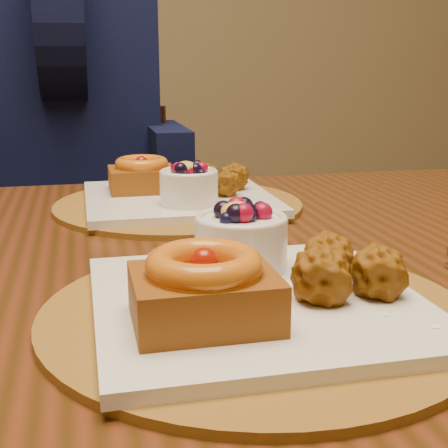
{
  "coord_description": "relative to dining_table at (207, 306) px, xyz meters",
  "views": [
    {
      "loc": [
        -0.05,
        -0.71,
        0.97
      ],
      "look_at": [
        0.07,
        -0.17,
        0.83
      ],
      "focal_mm": 50.0,
      "sensor_mm": 36.0,
      "label": 1
    }
  ],
  "objects": [
    {
      "name": "chair_far",
      "position": [
        -0.17,
        0.74,
        -0.2
      ],
      "size": [
        0.51,
        0.51,
        0.87
      ],
      "rotation": [
        0.0,
        0.0,
        -0.26
      ],
      "color": "black",
      "rests_on": "ground"
    },
    {
      "name": "dining_table",
      "position": [
        0.0,
        0.0,
        0.0
      ],
      "size": [
        1.6,
        0.9,
        0.76
      ],
      "color": "#361F09",
      "rests_on": "ground"
    },
    {
      "name": "diner",
      "position": [
        -0.17,
        0.85,
        0.24
      ],
      "size": [
        0.53,
        0.5,
        0.86
      ],
      "rotation": [
        0.0,
        0.0,
        0.09
      ],
      "color": "black",
      "rests_on": "ground"
    },
    {
      "name": "place_setting_near",
      "position": [
        -0.0,
        -0.21,
        0.1
      ],
      "size": [
        0.38,
        0.38,
        0.09
      ],
      "color": "brown",
      "rests_on": "dining_table"
    },
    {
      "name": "place_setting_far",
      "position": [
        -0.0,
        0.22,
        0.1
      ],
      "size": [
        0.38,
        0.38,
        0.08
      ],
      "color": "brown",
      "rests_on": "dining_table"
    }
  ]
}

